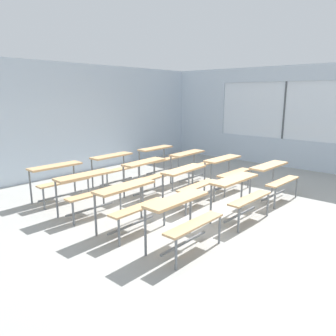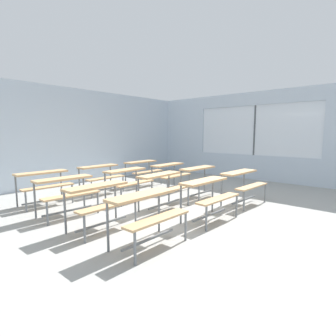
# 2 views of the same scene
# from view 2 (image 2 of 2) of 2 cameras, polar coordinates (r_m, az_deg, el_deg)

# --- Properties ---
(ground) EXTENTS (10.00, 9.00, 0.05)m
(ground) POSITION_cam_2_polar(r_m,az_deg,el_deg) (5.29, 0.54, -10.35)
(ground) COLOR #9E9E99
(wall_back) EXTENTS (10.00, 0.12, 3.00)m
(wall_back) POSITION_cam_2_polar(r_m,az_deg,el_deg) (8.68, -22.64, 6.31)
(wall_back) COLOR silver
(wall_back) RESTS_ON ground
(wall_right) EXTENTS (0.12, 9.00, 3.00)m
(wall_right) POSITION_cam_2_polar(r_m,az_deg,el_deg) (9.35, 21.86, 6.07)
(wall_right) COLOR silver
(wall_right) RESTS_ON ground
(desk_bench_r0c0) EXTENTS (1.10, 0.59, 0.74)m
(desk_bench_r0c0) POSITION_cam_2_polar(r_m,az_deg,el_deg) (3.75, -4.54, -8.51)
(desk_bench_r0c0) COLOR tan
(desk_bench_r0c0) RESTS_ON ground
(desk_bench_r0c1) EXTENTS (1.12, 0.62, 0.74)m
(desk_bench_r0c1) POSITION_cam_2_polar(r_m,az_deg,el_deg) (4.89, 8.89, -4.80)
(desk_bench_r0c1) COLOR tan
(desk_bench_r0c1) RESTS_ON ground
(desk_bench_r0c2) EXTENTS (1.13, 0.64, 0.74)m
(desk_bench_r0c2) POSITION_cam_2_polar(r_m,az_deg,el_deg) (6.15, 16.07, -2.46)
(desk_bench_r0c2) COLOR tan
(desk_bench_r0c2) RESTS_ON ground
(desk_bench_r1c0) EXTENTS (1.11, 0.61, 0.74)m
(desk_bench_r1c0) POSITION_cam_2_polar(r_m,az_deg,el_deg) (4.51, -14.49, -5.98)
(desk_bench_r1c0) COLOR tan
(desk_bench_r1c0) RESTS_ON ground
(desk_bench_r1c1) EXTENTS (1.13, 0.64, 0.74)m
(desk_bench_r1c1) POSITION_cam_2_polar(r_m,az_deg,el_deg) (5.57, -1.02, -3.19)
(desk_bench_r1c1) COLOR tan
(desk_bench_r1c1) RESTS_ON ground
(desk_bench_r1c2) EXTENTS (1.11, 0.62, 0.74)m
(desk_bench_r1c2) POSITION_cam_2_polar(r_m,az_deg,el_deg) (6.68, 7.26, -1.45)
(desk_bench_r1c2) COLOR tan
(desk_bench_r1c2) RESTS_ON ground
(desk_bench_r2c0) EXTENTS (1.12, 0.63, 0.74)m
(desk_bench_r2c0) POSITION_cam_2_polar(r_m,az_deg,el_deg) (5.46, -21.29, -3.92)
(desk_bench_r2c0) COLOR tan
(desk_bench_r2c0) RESTS_ON ground
(desk_bench_r2c1) EXTENTS (1.13, 0.64, 0.74)m
(desk_bench_r2c1) POSITION_cam_2_polar(r_m,az_deg,el_deg) (6.33, -8.62, -1.96)
(desk_bench_r2c1) COLOR tan
(desk_bench_r2c1) RESTS_ON ground
(desk_bench_r2c2) EXTENTS (1.12, 0.64, 0.74)m
(desk_bench_r2c2) POSITION_cam_2_polar(r_m,az_deg,el_deg) (7.34, 0.55, -0.58)
(desk_bench_r2c2) COLOR tan
(desk_bench_r2c2) RESTS_ON ground
(desk_bench_r3c0) EXTENTS (1.11, 0.62, 0.74)m
(desk_bench_r3c0) POSITION_cam_2_polar(r_m,az_deg,el_deg) (6.48, -25.39, -2.39)
(desk_bench_r3c0) COLOR tan
(desk_bench_r3c0) RESTS_ON ground
(desk_bench_r3c1) EXTENTS (1.11, 0.61, 0.74)m
(desk_bench_r3c1) POSITION_cam_2_polar(r_m,az_deg,el_deg) (7.21, -14.39, -0.95)
(desk_bench_r3c1) COLOR tan
(desk_bench_r3c1) RESTS_ON ground
(desk_bench_r3c2) EXTENTS (1.10, 0.60, 0.74)m
(desk_bench_r3c2) POSITION_cam_2_polar(r_m,az_deg,el_deg) (8.13, -5.44, 0.18)
(desk_bench_r3c2) COLOR tan
(desk_bench_r3c2) RESTS_ON ground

